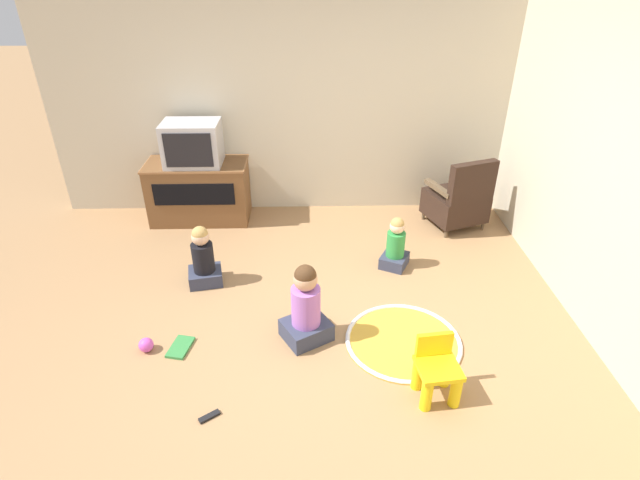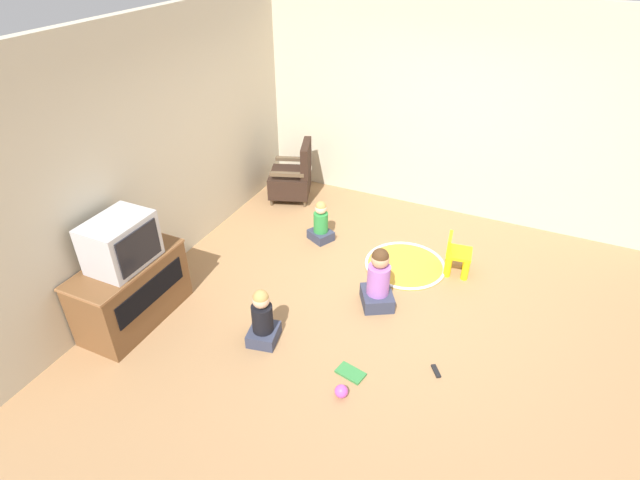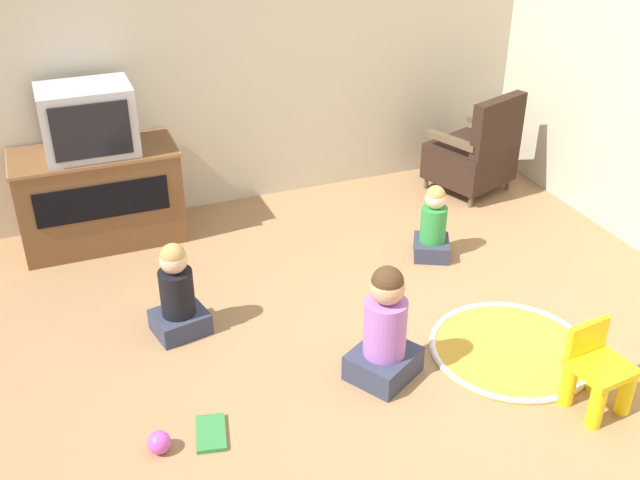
# 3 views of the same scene
# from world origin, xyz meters

# --- Properties ---
(ground_plane) EXTENTS (30.00, 30.00, 0.00)m
(ground_plane) POSITION_xyz_m (0.00, 0.00, 0.00)
(ground_plane) COLOR #9E754C
(wall_back) EXTENTS (5.40, 0.12, 2.77)m
(wall_back) POSITION_xyz_m (-0.30, 2.56, 1.39)
(wall_back) COLOR beige
(wall_back) RESTS_ON ground_plane
(wall_right) EXTENTS (0.12, 5.62, 2.77)m
(wall_right) POSITION_xyz_m (2.34, -0.19, 1.39)
(wall_right) COLOR beige
(wall_right) RESTS_ON ground_plane
(tv_cabinet) EXTENTS (1.16, 0.56, 0.71)m
(tv_cabinet) POSITION_xyz_m (-1.32, 2.21, 0.37)
(tv_cabinet) COLOR brown
(tv_cabinet) RESTS_ON ground_plane
(television) EXTENTS (0.62, 0.46, 0.48)m
(television) POSITION_xyz_m (-1.32, 2.18, 0.95)
(television) COLOR #B7B7BC
(television) RESTS_ON tv_cabinet
(black_armchair) EXTENTS (0.74, 0.73, 0.86)m
(black_armchair) POSITION_xyz_m (1.68, 1.94, 0.33)
(black_armchair) COLOR brown
(black_armchair) RESTS_ON ground_plane
(yellow_kid_chair) EXTENTS (0.33, 0.32, 0.48)m
(yellow_kid_chair) POSITION_xyz_m (0.87, -0.61, 0.21)
(yellow_kid_chair) COLOR yellow
(yellow_kid_chair) RESTS_ON ground_plane
(play_mat) EXTENTS (0.96, 0.96, 0.04)m
(play_mat) POSITION_xyz_m (0.74, -0.04, 0.01)
(play_mat) COLOR gold
(play_mat) RESTS_ON ground_plane
(child_watching_left) EXTENTS (0.47, 0.46, 0.71)m
(child_watching_left) POSITION_xyz_m (-0.06, 0.03, 0.31)
(child_watching_left) COLOR #33384C
(child_watching_left) RESTS_ON ground_plane
(child_watching_center) EXTENTS (0.36, 0.33, 0.61)m
(child_watching_center) POSITION_xyz_m (-1.04, 0.86, 0.27)
(child_watching_center) COLOR #33384C
(child_watching_center) RESTS_ON ground_plane
(child_watching_right) EXTENTS (0.35, 0.36, 0.55)m
(child_watching_right) POSITION_xyz_m (0.84, 1.11, 0.24)
(child_watching_right) COLOR #33384C
(child_watching_right) RESTS_ON ground_plane
(toy_ball) EXTENTS (0.12, 0.12, 0.12)m
(toy_ball) POSITION_xyz_m (-1.36, -0.10, 0.06)
(toy_ball) COLOR #CC4CB2
(toy_ball) RESTS_ON ground_plane
(book) EXTENTS (0.20, 0.28, 0.02)m
(book) POSITION_xyz_m (-1.09, -0.08, 0.01)
(book) COLOR #337F3D
(book) RESTS_ON ground_plane
(remote_control) EXTENTS (0.15, 0.12, 0.02)m
(remote_control) POSITION_xyz_m (-0.74, -0.78, 0.01)
(remote_control) COLOR black
(remote_control) RESTS_ON ground_plane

